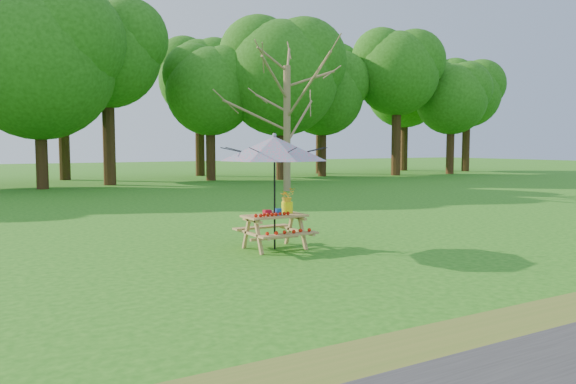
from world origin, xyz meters
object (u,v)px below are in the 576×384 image
bare_tree (287,13)px  flower_bucket (287,200)px  patio_umbrella (274,149)px  picnic_table (275,232)px

bare_tree → flower_bucket: 15.20m
bare_tree → patio_umbrella: 15.04m
picnic_table → patio_umbrella: patio_umbrella is taller
flower_bucket → picnic_table: bearing=-160.6°
picnic_table → flower_bucket: size_ratio=2.62×
picnic_table → flower_bucket: bearing=19.4°
patio_umbrella → flower_bucket: bearing=18.9°
bare_tree → picnic_table: bare_tree is taller
bare_tree → flower_bucket: (-6.86, -11.78, -6.73)m
picnic_table → flower_bucket: 0.72m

